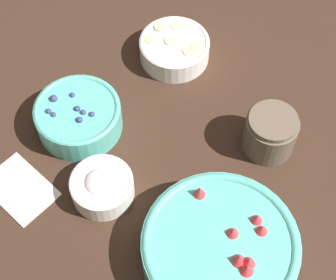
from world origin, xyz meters
TOP-DOWN VIEW (x-y plane):
  - ground_plane at (0.00, 0.00)m, footprint 4.00×4.00m
  - bowl_strawberries at (-0.08, 0.16)m, footprint 0.26×0.26m
  - bowl_blueberries at (0.27, 0.04)m, footprint 0.16×0.16m
  - bowl_bananas at (0.19, -0.21)m, footprint 0.15×0.15m
  - bowl_cream at (0.16, 0.14)m, footprint 0.11×0.11m
  - jar_chocolate at (-0.07, -0.09)m, footprint 0.10×0.10m
  - napkin at (0.30, 0.21)m, footprint 0.15×0.12m

SIDE VIEW (x-z plane):
  - ground_plane at x=0.00m, z-range 0.00..0.00m
  - napkin at x=0.30m, z-range 0.00..0.01m
  - bowl_cream at x=0.16m, z-range 0.00..0.06m
  - bowl_bananas at x=0.19m, z-range 0.00..0.05m
  - bowl_blueberries at x=0.27m, z-range 0.00..0.07m
  - jar_chocolate at x=-0.07m, z-range 0.00..0.08m
  - bowl_strawberries at x=-0.08m, z-range 0.00..0.09m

